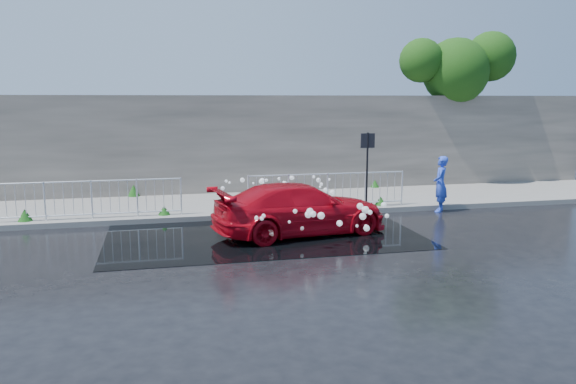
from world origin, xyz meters
The scene contains 13 objects.
ground centered at (0.00, 0.00, 0.00)m, with size 90.00×90.00×0.00m, color black.
pavement centered at (0.00, 5.00, 0.07)m, with size 30.00×4.00×0.15m, color slate.
curb centered at (0.00, 3.00, 0.08)m, with size 30.00×0.25×0.16m, color slate.
retaining_wall centered at (0.00, 7.20, 1.90)m, with size 30.00×0.60×3.50m, color #534C46.
puddle centered at (0.50, 1.00, 0.01)m, with size 8.00×5.00×0.01m, color black.
sign_post centered at (4.20, 3.10, 1.72)m, with size 0.45×0.06×2.50m.
tree centered at (9.64, 7.42, 4.77)m, with size 4.85×2.63×6.19m.
railing_left centered at (-4.00, 3.35, 0.74)m, with size 5.05×0.05×1.10m.
railing_right centered at (3.00, 3.35, 0.74)m, with size 5.05×0.05×1.10m.
weeds centered at (-0.36, 4.58, 0.32)m, with size 12.17×3.93×0.40m.
water_spray centered at (1.65, 1.65, 0.70)m, with size 3.66×5.65×1.03m.
red_car centered at (1.48, 0.78, 0.67)m, with size 1.88×4.63×1.34m, color #AA0613.
person centered at (6.50, 2.69, 0.88)m, with size 0.64×0.42×1.76m, color blue.
Camera 1 is at (-2.09, -13.20, 3.51)m, focal length 35.00 mm.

